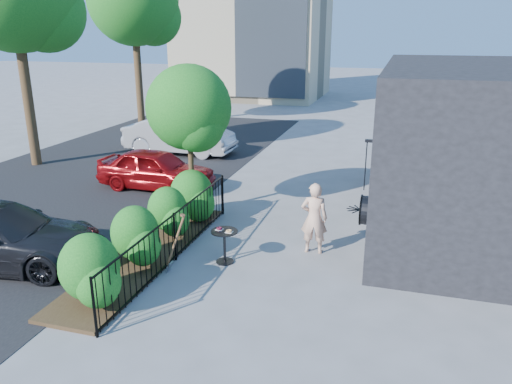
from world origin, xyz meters
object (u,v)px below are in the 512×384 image
(woman, at_px, (314,218))
(car_silver, at_px, (180,135))
(street_tree_far, at_px, (134,5))
(shovel, at_px, (174,246))
(cafe_table, at_px, (225,241))
(car_red, at_px, (156,169))
(patio_tree, at_px, (191,113))

(woman, relative_size, car_silver, 0.36)
(street_tree_far, height_order, woman, street_tree_far)
(woman, relative_size, shovel, 1.21)
(cafe_table, height_order, shovel, shovel)
(shovel, height_order, car_red, shovel)
(shovel, bearing_deg, cafe_table, 42.40)
(street_tree_far, distance_m, cafe_table, 17.56)
(woman, height_order, shovel, woman)
(street_tree_far, distance_m, car_red, 12.15)
(woman, bearing_deg, car_red, -35.11)
(street_tree_far, relative_size, car_silver, 1.84)
(patio_tree, distance_m, woman, 4.30)
(patio_tree, height_order, woman, patio_tree)
(cafe_table, xyz_separation_m, car_red, (-3.86, 4.37, 0.13))
(patio_tree, bearing_deg, car_red, 138.52)
(car_red, height_order, car_silver, car_silver)
(cafe_table, height_order, woman, woman)
(street_tree_far, relative_size, car_red, 2.23)
(woman, height_order, car_silver, woman)
(street_tree_far, height_order, shovel, street_tree_far)
(car_silver, bearing_deg, street_tree_far, 43.08)
(cafe_table, distance_m, shovel, 1.11)
(woman, distance_m, car_red, 6.50)
(cafe_table, bearing_deg, car_silver, 119.97)
(woman, xyz_separation_m, shovel, (-2.55, -1.81, -0.23))
(patio_tree, distance_m, car_silver, 7.51)
(shovel, relative_size, car_red, 0.36)
(cafe_table, distance_m, woman, 2.06)
(shovel, distance_m, car_red, 5.95)
(woman, distance_m, shovel, 3.13)
(patio_tree, bearing_deg, woman, -22.83)
(patio_tree, bearing_deg, cafe_table, -54.84)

